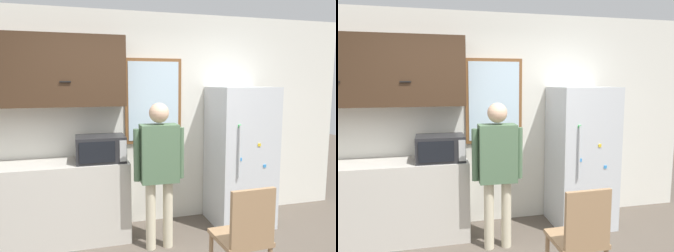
# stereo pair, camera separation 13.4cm
# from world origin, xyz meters

# --- Properties ---
(back_wall) EXTENTS (6.00, 0.06, 2.70)m
(back_wall) POSITION_xyz_m (0.00, 1.91, 1.35)
(back_wall) COLOR silver
(back_wall) RESTS_ON ground_plane
(counter) EXTENTS (2.05, 0.58, 0.93)m
(counter) POSITION_xyz_m (-1.17, 1.60, 0.47)
(counter) COLOR #BCB7AD
(counter) RESTS_ON ground_plane
(upper_cabinets) EXTENTS (2.05, 0.36, 0.80)m
(upper_cabinets) POSITION_xyz_m (-1.17, 1.71, 1.96)
(upper_cabinets) COLOR #3D2819
(microwave) EXTENTS (0.55, 0.40, 0.30)m
(microwave) POSITION_xyz_m (-0.46, 1.54, 1.08)
(microwave) COLOR #232326
(microwave) RESTS_ON counter
(person) EXTENTS (0.56, 0.23, 1.62)m
(person) POSITION_xyz_m (0.14, 1.15, 0.98)
(person) COLOR beige
(person) RESTS_ON ground_plane
(refrigerator) EXTENTS (0.74, 0.72, 1.77)m
(refrigerator) POSITION_xyz_m (1.31, 1.53, 0.89)
(refrigerator) COLOR silver
(refrigerator) RESTS_ON ground_plane
(chair) EXTENTS (0.45, 0.45, 0.96)m
(chair) POSITION_xyz_m (0.67, 0.21, 0.53)
(chair) COLOR #997551
(chair) RESTS_ON ground_plane
(window) EXTENTS (0.73, 0.05, 1.08)m
(window) POSITION_xyz_m (0.24, 1.87, 1.59)
(window) COLOR brown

